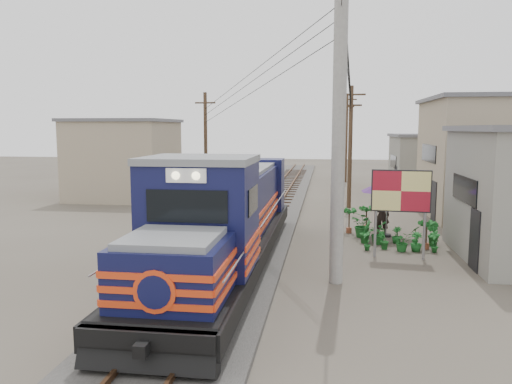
# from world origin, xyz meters

# --- Properties ---
(ground) EXTENTS (120.00, 120.00, 0.00)m
(ground) POSITION_xyz_m (0.00, 0.00, 0.00)
(ground) COLOR #473F35
(ground) RESTS_ON ground
(ballast) EXTENTS (3.60, 70.00, 0.16)m
(ballast) POSITION_xyz_m (0.00, 10.00, 0.08)
(ballast) COLOR #595651
(ballast) RESTS_ON ground
(track) EXTENTS (1.15, 70.00, 0.12)m
(track) POSITION_xyz_m (0.00, 10.00, 0.26)
(track) COLOR #51331E
(track) RESTS_ON ground
(locomotive) EXTENTS (2.78, 15.14, 3.75)m
(locomotive) POSITION_xyz_m (0.00, 0.45, 1.66)
(locomotive) COLOR black
(locomotive) RESTS_ON ground
(utility_pole_main) EXTENTS (0.40, 0.40, 10.00)m
(utility_pole_main) POSITION_xyz_m (3.50, -0.50, 5.00)
(utility_pole_main) COLOR #9E9B93
(utility_pole_main) RESTS_ON ground
(wooden_pole_mid) EXTENTS (1.60, 0.24, 7.00)m
(wooden_pole_mid) POSITION_xyz_m (4.50, 14.00, 3.68)
(wooden_pole_mid) COLOR #4C3826
(wooden_pole_mid) RESTS_ON ground
(wooden_pole_far) EXTENTS (1.60, 0.24, 7.50)m
(wooden_pole_far) POSITION_xyz_m (4.80, 28.00, 3.93)
(wooden_pole_far) COLOR #4C3826
(wooden_pole_far) RESTS_ON ground
(wooden_pole_left) EXTENTS (1.60, 0.24, 7.00)m
(wooden_pole_left) POSITION_xyz_m (-5.00, 18.00, 3.68)
(wooden_pole_left) COLOR #4C3826
(wooden_pole_left) RESTS_ON ground
(power_lines) EXTENTS (9.65, 19.00, 3.30)m
(power_lines) POSITION_xyz_m (-0.14, 8.49, 7.56)
(power_lines) COLOR black
(power_lines) RESTS_ON ground
(shophouse_mid) EXTENTS (8.40, 7.35, 6.20)m
(shophouse_mid) POSITION_xyz_m (12.50, 12.00, 3.11)
(shophouse_mid) COLOR tan
(shophouse_mid) RESTS_ON ground
(shophouse_back) EXTENTS (6.30, 6.30, 4.20)m
(shophouse_back) POSITION_xyz_m (11.00, 22.00, 2.11)
(shophouse_back) COLOR gray
(shophouse_back) RESTS_ON ground
(shophouse_left) EXTENTS (6.30, 6.30, 5.20)m
(shophouse_left) POSITION_xyz_m (-10.00, 16.00, 2.61)
(shophouse_left) COLOR tan
(shophouse_left) RESTS_ON ground
(billboard) EXTENTS (2.05, 0.33, 3.16)m
(billboard) POSITION_xyz_m (5.78, 2.68, 2.33)
(billboard) COLOR #99999E
(billboard) RESTS_ON ground
(market_umbrella) EXTENTS (2.93, 2.93, 2.49)m
(market_umbrella) POSITION_xyz_m (5.74, 6.28, 2.19)
(market_umbrella) COLOR black
(market_umbrella) RESTS_ON ground
(vendor) EXTENTS (0.66, 0.45, 1.77)m
(vendor) POSITION_xyz_m (5.57, 6.45, 0.89)
(vendor) COLOR black
(vendor) RESTS_ON ground
(plant_nursery) EXTENTS (3.54, 3.21, 1.08)m
(plant_nursery) POSITION_xyz_m (5.51, 4.92, 0.46)
(plant_nursery) COLOR #1C6323
(plant_nursery) RESTS_ON ground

